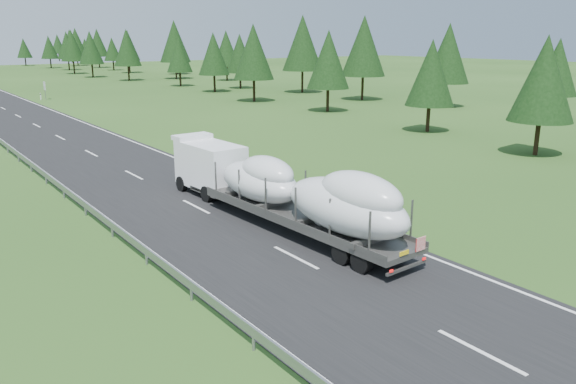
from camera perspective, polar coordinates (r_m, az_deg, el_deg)
ground at (r=17.97m, az=18.93°, el=-15.13°), size 400.00×400.00×0.00m
highway_sign at (r=91.03m, az=-23.49°, el=9.74°), size 0.08×0.90×2.60m
tree_line_right at (r=115.66m, az=-9.45°, el=14.21°), size 26.26×256.13×12.51m
boat_truck at (r=26.83m, az=-0.51°, el=0.50°), size 3.05×17.64×3.67m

